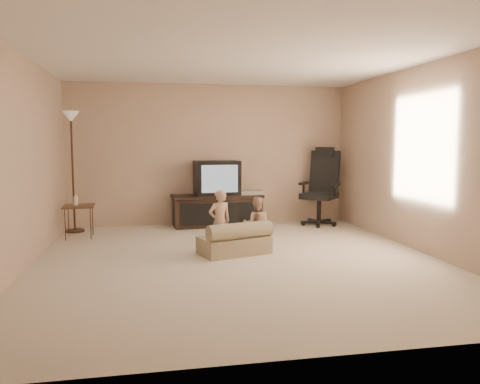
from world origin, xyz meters
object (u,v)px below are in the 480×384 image
at_px(side_table, 78,206).
at_px(child_sofa, 236,241).
at_px(floor_lamp, 72,144).
at_px(toddler_left, 220,222).
at_px(tv_stand, 217,199).
at_px(toddler_right, 256,224).
at_px(office_chair, 321,197).

height_order(side_table, child_sofa, side_table).
distance_m(side_table, floor_lamp, 1.09).
height_order(side_table, toddler_left, toddler_left).
bearing_deg(child_sofa, tv_stand, 70.72).
height_order(floor_lamp, toddler_right, floor_lamp).
relative_size(tv_stand, child_sofa, 1.64).
bearing_deg(tv_stand, floor_lamp, -179.61).
height_order(child_sofa, toddler_left, toddler_left).
distance_m(toddler_left, toddler_right, 0.51).
relative_size(office_chair, toddler_left, 1.63).
relative_size(floor_lamp, toddler_left, 2.31).
bearing_deg(floor_lamp, office_chair, -1.32).
height_order(tv_stand, child_sofa, tv_stand).
height_order(office_chair, side_table, office_chair).
distance_m(tv_stand, toddler_right, 2.10).
relative_size(floor_lamp, toddler_right, 2.66).
height_order(side_table, floor_lamp, floor_lamp).
xyz_separation_m(side_table, toddler_left, (1.99, -1.44, -0.06)).
bearing_deg(child_sofa, office_chair, 28.22).
xyz_separation_m(tv_stand, toddler_right, (0.24, -2.08, -0.11)).
bearing_deg(toddler_left, tv_stand, -112.63).
bearing_deg(side_table, toddler_left, -35.87).
bearing_deg(office_chair, floor_lamp, -140.75).
relative_size(side_table, child_sofa, 0.68).
distance_m(floor_lamp, toddler_left, 3.06).
xyz_separation_m(side_table, toddler_right, (2.49, -1.40, -0.12)).
bearing_deg(tv_stand, office_chair, -11.63).
xyz_separation_m(office_chair, floor_lamp, (-4.23, 0.10, 0.94)).
relative_size(child_sofa, toddler_right, 1.35).
height_order(child_sofa, toddler_right, toddler_right).
xyz_separation_m(tv_stand, office_chair, (1.83, -0.26, 0.02)).
bearing_deg(toddler_right, tv_stand, -73.55).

